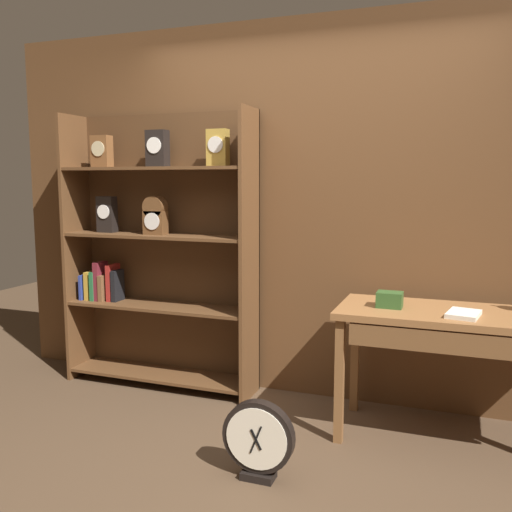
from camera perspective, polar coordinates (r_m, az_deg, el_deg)
The scene contains 7 objects.
ground_plane at distance 2.98m, azimuth -1.49°, elevation -22.85°, with size 10.00×10.00×0.00m, color #4C3826.
back_wood_panel at distance 3.88m, azimuth 6.00°, elevation 4.49°, with size 4.80×0.05×2.60m, color brown.
bookshelf at distance 4.17m, azimuth -10.10°, elevation 0.59°, with size 1.44×0.34×2.00m.
workbench at distance 3.39m, azimuth 20.53°, elevation -6.98°, with size 1.43×0.59×0.78m.
toolbox_small at distance 3.38m, azimuth 13.46°, elevation -4.35°, with size 0.15×0.12×0.09m, color #2D5123.
open_repair_manual at distance 3.29m, azimuth 20.39°, elevation -5.57°, with size 0.16×0.22×0.03m, color silver.
round_clock_large at distance 2.99m, azimuth 0.24°, elevation -18.19°, with size 0.38×0.11×0.42m.
Camera 1 is at (0.96, -2.38, 1.52)m, focal length 39.27 mm.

